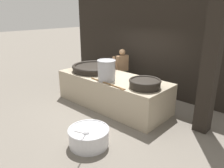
% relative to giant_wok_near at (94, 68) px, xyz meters
% --- Properties ---
extents(ground_plane, '(60.00, 60.00, 0.00)m').
position_rel_giant_wok_near_xyz_m(ground_plane, '(0.96, -0.10, -1.11)').
color(ground_plane, slate).
extents(back_wall, '(7.70, 0.24, 3.66)m').
position_rel_giant_wok_near_xyz_m(back_wall, '(0.96, 1.90, 0.72)').
color(back_wall, black).
rests_on(back_wall, ground_plane).
extents(support_pillar, '(0.37, 0.37, 3.66)m').
position_rel_giant_wok_near_xyz_m(support_pillar, '(3.79, 0.35, 0.72)').
color(support_pillar, black).
rests_on(support_pillar, ground_plane).
extents(hearth_platform, '(3.82, 1.47, 0.99)m').
position_rel_giant_wok_near_xyz_m(hearth_platform, '(0.96, -0.10, -0.61)').
color(hearth_platform, tan).
rests_on(hearth_platform, ground_plane).
extents(giant_wok_near, '(1.53, 1.53, 0.22)m').
position_rel_giant_wok_near_xyz_m(giant_wok_near, '(0.00, 0.00, 0.00)').
color(giant_wok_near, black).
rests_on(giant_wok_near, hearth_platform).
extents(giant_wok_far, '(0.89, 0.89, 0.24)m').
position_rel_giant_wok_near_xyz_m(giant_wok_far, '(2.34, -0.26, 0.01)').
color(giant_wok_far, black).
rests_on(giant_wok_far, hearth_platform).
extents(stock_pot, '(0.56, 0.56, 0.63)m').
position_rel_giant_wok_near_xyz_m(stock_pot, '(1.10, -0.50, 0.21)').
color(stock_pot, '#9E9EA3').
rests_on(stock_pot, hearth_platform).
extents(stirring_paddle, '(1.44, 0.19, 0.04)m').
position_rel_giant_wok_near_xyz_m(stirring_paddle, '(1.40, -0.75, -0.10)').
color(stirring_paddle, brown).
rests_on(stirring_paddle, hearth_platform).
extents(cook, '(0.45, 0.65, 1.67)m').
position_rel_giant_wok_near_xyz_m(cook, '(0.34, 1.12, -0.21)').
color(cook, '#9E7551').
rests_on(cook, ground_plane).
extents(prep_bowl_vegetables, '(0.97, 1.17, 0.82)m').
position_rel_giant_wok_near_xyz_m(prep_bowl_vegetables, '(2.12, -2.16, -0.87)').
color(prep_bowl_vegetables, silver).
rests_on(prep_bowl_vegetables, ground_plane).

